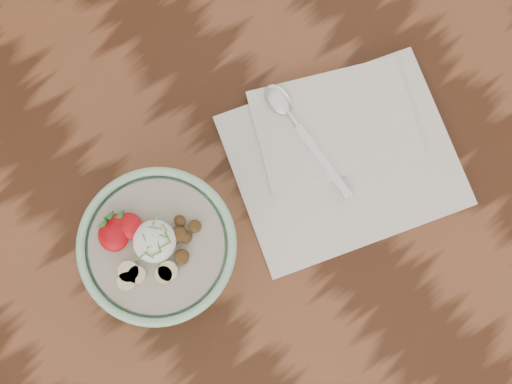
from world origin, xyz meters
The scene contains 4 objects.
table centered at (0.00, 0.00, 65.70)cm, with size 160.00×90.00×75.00cm.
breakfast_bowl centered at (-16.86, 6.16, 80.73)cm, with size 16.89×16.89×11.24cm.
napkin centered at (6.72, 2.12, 75.66)cm, with size 31.17×28.17×1.58cm.
spoon centered at (4.69, 9.46, 76.94)cm, with size 3.24×16.62×0.87cm.
Camera 1 is at (-13.72, -6.46, 158.46)cm, focal length 50.00 mm.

